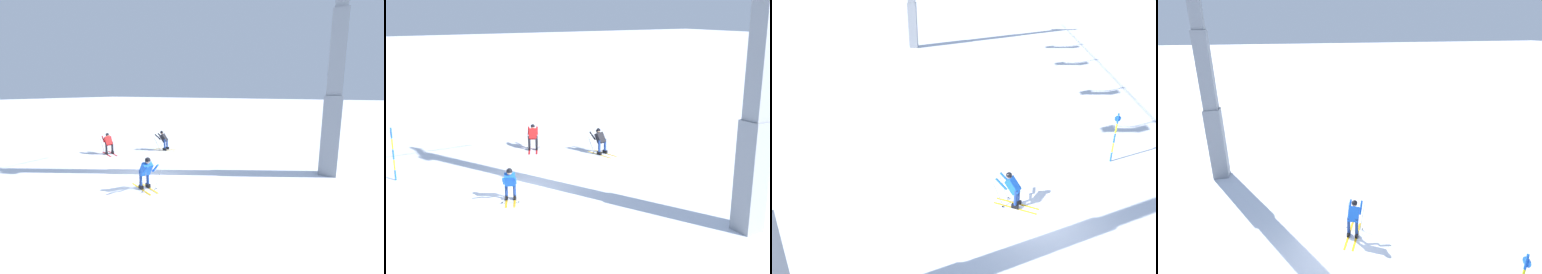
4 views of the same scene
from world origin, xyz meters
The scene contains 3 objects.
ground_plane centered at (0.00, 0.00, 0.00)m, with size 260.00×260.00×0.00m, color white.
skier_carving_main centered at (0.95, 1.02, 0.83)m, with size 1.24×1.81×1.58m.
trail_marker_pole centered at (4.38, -3.88, 1.29)m, with size 0.07×0.28×2.41m.
Camera 3 is at (-12.32, 2.77, 9.68)m, focal length 38.79 mm.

